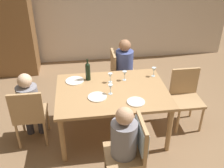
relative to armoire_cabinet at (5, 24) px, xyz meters
name	(u,v)px	position (x,y,z in m)	size (l,w,h in m)	color
ground_plane	(112,131)	(1.89, -2.33, -1.10)	(10.00, 10.00, 0.00)	#846647
rear_room_partition	(95,3)	(1.89, 0.45, 0.25)	(6.40, 0.12, 2.70)	beige
armoire_cabinet	(5,24)	(0.00, 0.00, 0.00)	(1.18, 0.62, 2.18)	brown
dining_table	(112,95)	(1.89, -2.33, -0.42)	(1.59, 1.16, 0.76)	#A87F51
chair_far_right	(119,72)	(2.16, -1.37, -0.56)	(0.44, 0.44, 0.92)	tan
chair_left_end	(29,113)	(0.72, -2.42, -0.56)	(0.44, 0.44, 0.92)	tan
chair_near	(134,145)	(2.02, -3.29, -0.50)	(0.46, 0.44, 0.92)	tan
chair_right_end	(186,94)	(3.07, -2.24, -0.56)	(0.44, 0.44, 0.92)	tan
person_woman_host	(126,65)	(2.28, -1.37, -0.44)	(0.36, 0.31, 1.14)	#33333D
person_man_bearded	(29,102)	(0.72, -2.30, -0.46)	(0.29, 0.34, 1.10)	#33333D
person_man_guest	(122,142)	(1.87, -3.29, -0.45)	(0.34, 0.30, 1.12)	#33333D
wine_bottle_tall_green	(88,71)	(1.58, -1.98, -0.19)	(0.07, 0.07, 0.34)	black
wine_glass_near_left	(154,70)	(2.59, -2.00, -0.23)	(0.07, 0.07, 0.15)	silver
wine_glass_centre	(110,76)	(1.90, -2.10, -0.23)	(0.07, 0.07, 0.15)	silver
wine_glass_near_right	(125,74)	(2.12, -2.06, -0.23)	(0.07, 0.07, 0.15)	silver
wine_glass_far	(110,87)	(1.86, -2.42, -0.23)	(0.07, 0.07, 0.15)	silver
dinner_plate_host	(136,102)	(2.16, -2.68, -0.33)	(0.24, 0.24, 0.01)	silver
dinner_plate_guest_left	(97,97)	(1.67, -2.49, -0.33)	(0.26, 0.26, 0.01)	silver
dinner_plate_guest_right	(75,81)	(1.37, -1.99, -0.33)	(0.28, 0.28, 0.01)	white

